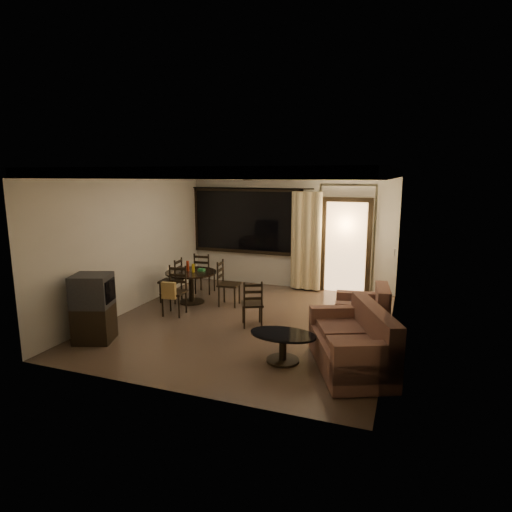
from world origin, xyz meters
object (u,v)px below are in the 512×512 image
at_px(tv_cabinet, 93,308).
at_px(armchair, 365,316).
at_px(side_chair, 252,312).
at_px(dining_chair_east, 229,292).
at_px(sofa, 355,345).
at_px(dining_chair_south, 174,300).
at_px(dining_chair_north, 205,281).
at_px(dining_table, 191,278).
at_px(coffee_table, 283,343).
at_px(dining_chair_west, 172,289).

xyz_separation_m(tv_cabinet, armchair, (4.15, 1.73, -0.21)).
bearing_deg(side_chair, tv_cabinet, 9.53).
bearing_deg(side_chair, dining_chair_east, -73.65).
xyz_separation_m(armchair, side_chair, (-1.96, -0.17, -0.10)).
height_order(tv_cabinet, sofa, tv_cabinet).
relative_size(dining_chair_east, dining_chair_south, 1.00).
xyz_separation_m(dining_chair_north, tv_cabinet, (-0.37, -3.25, 0.28)).
distance_m(sofa, armchair, 1.30).
distance_m(sofa, side_chair, 2.27).
height_order(dining_table, sofa, same).
relative_size(dining_table, sofa, 0.58).
bearing_deg(dining_chair_north, side_chair, 131.22).
distance_m(dining_chair_east, coffee_table, 2.91).
xyz_separation_m(dining_chair_west, dining_chair_south, (0.53, -0.77, 0.02)).
bearing_deg(coffee_table, side_chair, 127.26).
bearing_deg(dining_chair_west, dining_chair_south, 28.64).
xyz_separation_m(dining_table, armchair, (3.70, -0.75, -0.18)).
bearing_deg(armchair, dining_table, 160.75).
relative_size(dining_chair_west, coffee_table, 0.96).
distance_m(tv_cabinet, armchair, 4.50).
distance_m(armchair, coffee_table, 1.74).
height_order(dining_chair_east, dining_chair_north, same).
distance_m(dining_chair_east, side_chair, 1.34).
distance_m(dining_table, coffee_table, 3.46).
height_order(tv_cabinet, armchair, tv_cabinet).
bearing_deg(sofa, dining_chair_south, 138.17).
height_order(dining_chair_west, side_chair, dining_chair_west).
height_order(dining_chair_east, dining_chair_south, same).
height_order(dining_table, dining_chair_east, dining_chair_east).
distance_m(dining_chair_west, coffee_table, 3.76).
xyz_separation_m(dining_chair_west, dining_chair_north, (0.36, 0.87, 0.00)).
relative_size(dining_chair_west, side_chair, 1.10).
bearing_deg(sofa, side_chair, 126.40).
xyz_separation_m(dining_table, side_chair, (1.74, -0.91, -0.28)).
bearing_deg(side_chair, armchair, 158.85).
relative_size(coffee_table, side_chair, 1.14).
height_order(dining_table, dining_chair_north, dining_chair_north).
distance_m(dining_chair_north, coffee_table, 4.04).
bearing_deg(sofa, coffee_table, 162.85).
bearing_deg(dining_chair_west, armchair, 75.12).
xyz_separation_m(dining_table, dining_chair_south, (0.09, -0.85, -0.23)).
distance_m(dining_table, dining_chair_west, 0.52).
xyz_separation_m(dining_chair_west, coffee_table, (3.13, -2.08, 0.01)).
height_order(dining_chair_south, armchair, dining_chair_south).
relative_size(dining_table, tv_cabinet, 0.96).
bearing_deg(coffee_table, dining_chair_north, 133.25).
bearing_deg(dining_chair_south, sofa, -24.09).
distance_m(dining_chair_south, tv_cabinet, 1.72).
height_order(dining_chair_east, armchair, dining_chair_east).
bearing_deg(dining_table, dining_chair_east, 5.74).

